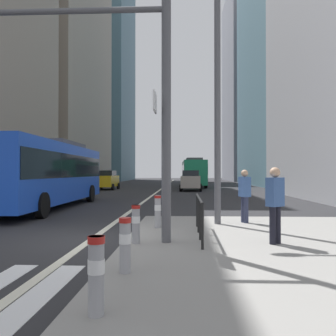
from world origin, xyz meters
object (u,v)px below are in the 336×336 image
Objects in this scene: car_oncoming_mid at (107,180)px; pedestrian_walking at (275,201)px; car_receding_near at (191,180)px; street_lamp_post at (217,60)px; traffic_signal_gantry at (93,73)px; bollard_right at (136,222)px; city_bus_red_receding at (193,172)px; bollard_front at (96,271)px; car_oncoming_far at (76,181)px; city_bus_blue_oncoming at (48,171)px; bollard_left at (125,242)px; car_receding_far at (196,177)px; bollard_back at (158,210)px; pedestrian_waiting at (245,193)px.

car_oncoming_mid is 29.26m from pedestrian_walking.
street_lamp_post reaches higher than car_receding_near.
traffic_signal_gantry is 4.53m from street_lamp_post.
city_bus_red_receding is at bearing 86.38° from bollard_right.
car_receding_near reaches higher than bollard_front.
street_lamp_post is at bearing -60.84° from car_oncoming_far.
street_lamp_post reaches higher than city_bus_blue_oncoming.
city_bus_red_receding is 37.26m from bollard_left.
city_bus_blue_oncoming is at bearing -86.29° from car_oncoming_mid.
car_oncoming_far is 5.05× the size of bollard_left.
car_receding_far is (0.94, 20.31, -0.85)m from city_bus_red_receding.
car_receding_near reaches higher than bollard_back.
pedestrian_walking reaches higher than bollard_back.
city_bus_red_receding is 2.67× the size of car_receding_near.
pedestrian_walking is at bearing 1.50° from bollard_right.
car_oncoming_mid is 4.45× the size of bollard_back.
car_receding_far is at bearing 86.74° from bollard_right.
car_receding_near is (7.34, 16.62, -0.85)m from city_bus_blue_oncoming.
car_receding_near is 4.83× the size of bollard_left.
pedestrian_walking is (3.14, 0.08, 0.48)m from bollard_right.
traffic_signal_gantry reaches higher than city_bus_red_receding.
bollard_front is (-3.04, -59.18, -0.35)m from car_receding_far.
city_bus_blue_oncoming is 1.04× the size of city_bus_red_receding.
pedestrian_waiting is 0.98× the size of pedestrian_walking.
city_bus_blue_oncoming is 10.31m from street_lamp_post.
pedestrian_walking is at bearing -71.79° from street_lamp_post.
city_bus_red_receding is at bearing 91.54° from pedestrian_walking.
car_oncoming_mid is at bearing 109.87° from pedestrian_walking.
street_lamp_post is 5.26m from pedestrian_walking.
pedestrian_walking reaches higher than pedestrian_waiting.
car_receding_far is 1.05× the size of car_oncoming_far.
street_lamp_post is 4.30m from pedestrian_waiting.
car_receding_near is 0.71× the size of traffic_signal_gantry.
car_receding_near is 2.51× the size of pedestrian_waiting.
car_receding_near is 0.92× the size of car_receding_far.
car_receding_far is at bearing 79.28° from city_bus_blue_oncoming.
traffic_signal_gantry is 4.22m from bollard_back.
pedestrian_waiting is (9.84, -24.19, 0.10)m from car_oncoming_mid.
traffic_signal_gantry is (-4.19, -55.01, 3.08)m from car_receding_far.
city_bus_red_receding is 32.68m from bollard_back.
car_oncoming_far is (-10.24, -13.48, -0.85)m from city_bus_red_receding.
car_oncoming_mid is 0.98× the size of car_receding_near.
car_oncoming_mid is 32.38m from bollard_front.
pedestrian_walking is at bearing -70.13° from car_oncoming_mid.
pedestrian_walking is (2.99, 2.42, 0.47)m from bollard_left.
bollard_right is at bearing -124.43° from street_lamp_post.
city_bus_red_receding reaches higher than bollard_back.
car_oncoming_mid is 4.69× the size of bollard_front.
city_bus_blue_oncoming is 14.26m from bollard_front.
city_bus_red_receding is at bearing 89.88° from street_lamp_post.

